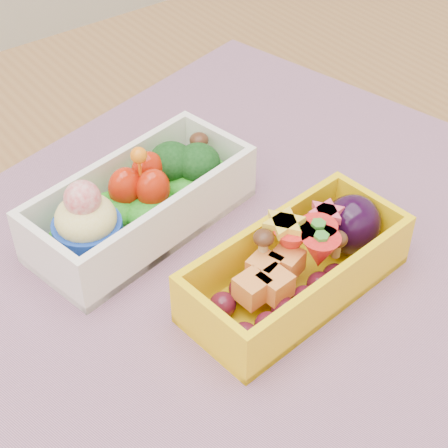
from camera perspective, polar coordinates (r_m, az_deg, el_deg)
table at (r=0.68m, az=0.48°, el=-6.43°), size 1.20×0.80×0.75m
placemat at (r=0.57m, az=-0.30°, el=-3.44°), size 0.69×0.59×0.00m
bento_white at (r=0.59m, az=-6.60°, el=1.67°), size 0.20×0.12×0.08m
bento_yellow at (r=0.54m, az=5.97°, el=-3.15°), size 0.18×0.09×0.06m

